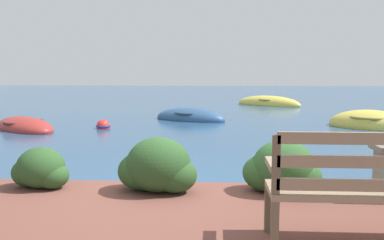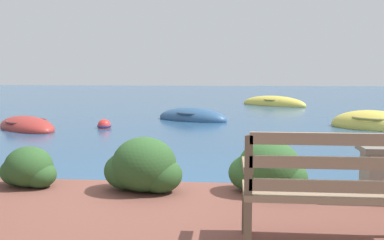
# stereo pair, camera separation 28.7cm
# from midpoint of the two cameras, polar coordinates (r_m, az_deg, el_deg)

# --- Properties ---
(ground_plane) EXTENTS (80.00, 80.00, 0.00)m
(ground_plane) POSITION_cam_midpoint_polar(r_m,az_deg,el_deg) (5.44, -3.11, -10.41)
(ground_plane) COLOR navy
(park_bench) EXTENTS (1.40, 0.48, 0.93)m
(park_bench) POSITION_cam_midpoint_polar(r_m,az_deg,el_deg) (3.55, 20.69, -8.35)
(park_bench) COLOR brown
(park_bench) RESTS_ON patio_terrace
(hedge_clump_left) EXTENTS (0.71, 0.51, 0.48)m
(hedge_clump_left) POSITION_cam_midpoint_polar(r_m,az_deg,el_deg) (5.40, -19.57, -6.21)
(hedge_clump_left) COLOR #284C23
(hedge_clump_left) RESTS_ON patio_terrace
(hedge_clump_centre) EXTENTS (0.92, 0.66, 0.63)m
(hedge_clump_centre) POSITION_cam_midpoint_polar(r_m,az_deg,el_deg) (4.91, -4.86, -6.36)
(hedge_clump_centre) COLOR #284C23
(hedge_clump_centre) RESTS_ON patio_terrace
(hedge_clump_right) EXTENTS (0.88, 0.63, 0.60)m
(hedge_clump_right) POSITION_cam_midpoint_polar(r_m,az_deg,el_deg) (4.94, 11.77, -6.56)
(hedge_clump_right) COLOR #2D5628
(hedge_clump_right) RESTS_ON patio_terrace
(rowboat_nearest) EXTENTS (2.62, 2.46, 0.61)m
(rowboat_nearest) POSITION_cam_midpoint_polar(r_m,az_deg,el_deg) (12.50, -20.57, -0.88)
(rowboat_nearest) COLOR #9E2D28
(rowboat_nearest) RESTS_ON ground_plane
(rowboat_mid) EXTENTS (2.61, 2.31, 0.87)m
(rowboat_mid) POSITION_cam_midpoint_polar(r_m,az_deg,el_deg) (12.94, 23.55, -0.67)
(rowboat_mid) COLOR #DBC64C
(rowboat_mid) RESTS_ON ground_plane
(rowboat_far) EXTENTS (2.65, 1.98, 0.70)m
(rowboat_far) POSITION_cam_midpoint_polar(r_m,az_deg,el_deg) (13.77, 0.64, 0.24)
(rowboat_far) COLOR #2D517A
(rowboat_far) RESTS_ON ground_plane
(rowboat_outer) EXTENTS (3.13, 2.60, 0.78)m
(rowboat_outer) POSITION_cam_midpoint_polar(r_m,az_deg,el_deg) (19.86, 11.24, 2.08)
(rowboat_outer) COLOR #DBC64C
(rowboat_outer) RESTS_ON ground_plane
(mooring_buoy) EXTENTS (0.40, 0.40, 0.37)m
(mooring_buoy) POSITION_cam_midpoint_polar(r_m,az_deg,el_deg) (12.09, -10.96, -0.76)
(mooring_buoy) COLOR red
(mooring_buoy) RESTS_ON ground_plane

